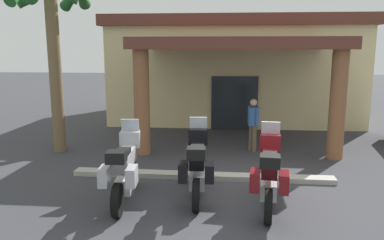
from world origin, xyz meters
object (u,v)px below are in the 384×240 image
motorcycle_black (197,166)px  motorcycle_maroon (269,174)px  palm_tree_roadside (51,19)px  motorcycle_silver (124,169)px  pedestrian (253,121)px  motel_building (234,68)px

motorcycle_black → motorcycle_maroon: (1.48, -0.41, 0.00)m
motorcycle_maroon → palm_tree_roadside: palm_tree_roadside is taller
motorcycle_maroon → palm_tree_roadside: 7.87m
motorcycle_silver → palm_tree_roadside: bearing=35.1°
motorcycle_black → pedestrian: bearing=-23.1°
motorcycle_maroon → pedestrian: bearing=6.9°
motorcycle_black → pedestrian: size_ratio=1.35×
motorcycle_black → palm_tree_roadside: palm_tree_roadside is taller
pedestrian → motorcycle_silver: bearing=25.0°
motorcycle_silver → pedestrian: (2.87, 4.31, 0.24)m
motel_building → pedestrian: bearing=-85.2°
motorcycle_maroon → pedestrian: 4.31m
motorcycle_silver → motorcycle_black: bearing=-79.5°
motel_building → motorcycle_black: 10.12m
motorcycle_silver → motorcycle_maroon: same height
motorcycle_black → motorcycle_maroon: 1.54m
motorcycle_black → motorcycle_maroon: bearing=-108.9°
motorcycle_silver → motorcycle_maroon: bearing=-95.0°
motel_building → motorcycle_maroon: motel_building is taller
motel_building → motorcycle_silver: 10.74m
pedestrian → palm_tree_roadside: 6.78m
motorcycle_maroon → palm_tree_roadside: size_ratio=0.40×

